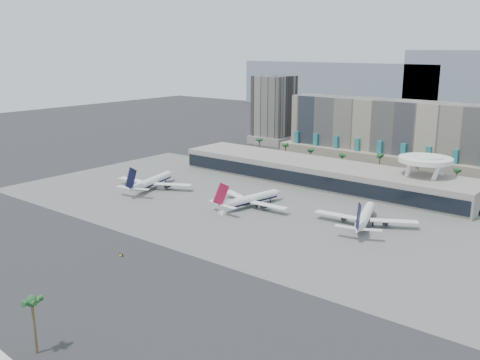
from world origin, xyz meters
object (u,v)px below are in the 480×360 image
Objects in this scene: airliner_left at (152,181)px; airliner_centre at (251,199)px; service_vehicle_a at (162,187)px; service_vehicle_b at (222,213)px; airliner_right at (365,217)px; taxiway_sign at (121,255)px.

airliner_left is 61.74m from airliner_centre.
airliner_centre reaches higher than service_vehicle_a.
service_vehicle_a is (-56.79, -4.06, -2.64)m from airliner_centre.
airliner_right is at bearing 37.90° from service_vehicle_b.
airliner_centre is 20.58× the size of taxiway_sign.
service_vehicle_a is 56.33m from service_vehicle_b.
airliner_left is 9.53× the size of service_vehicle_a.
airliner_centre is 0.99× the size of airliner_right.
airliner_right is (115.82, 14.79, -0.06)m from airliner_left.
service_vehicle_b is (-56.69, -26.39, -3.05)m from airliner_right.
service_vehicle_a is (-111.22, -12.26, -2.78)m from airliner_right.
airliner_centre is 18.56m from service_vehicle_b.
service_vehicle_a is at bearing 178.41° from service_vehicle_b.
service_vehicle_a is 1.37× the size of service_vehicle_b.
airliner_left is at bearing -163.67° from airliner_centre.
taxiway_sign is at bearing -139.57° from airliner_right.
airliner_right is at bearing -8.53° from airliner_left.
airliner_centre is at bearing 170.80° from airliner_right.
service_vehicle_b is at bearing -26.91° from airliner_left.
airliner_left is 1.02× the size of airliner_right.
airliner_centre is at bearing -9.68° from airliner_left.
taxiway_sign is at bearing -79.23° from airliner_centre.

